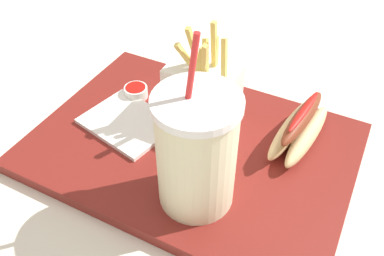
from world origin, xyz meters
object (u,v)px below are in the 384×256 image
(ketchup_cup_1, at_px, (217,153))
(napkin_stack, at_px, (128,122))
(fries_basket, at_px, (203,92))
(ketchup_cup_2, at_px, (136,91))
(soda_cup, at_px, (196,152))
(hot_dog_1, at_px, (300,129))

(ketchup_cup_1, distance_m, napkin_stack, 0.16)
(fries_basket, height_order, ketchup_cup_2, fries_basket)
(ketchup_cup_1, xyz_separation_m, napkin_stack, (0.16, -0.00, -0.01))
(soda_cup, distance_m, ketchup_cup_1, 0.10)
(fries_basket, height_order, ketchup_cup_1, fries_basket)
(fries_basket, distance_m, napkin_stack, 0.13)
(hot_dog_1, height_order, ketchup_cup_2, hot_dog_1)
(hot_dog_1, bearing_deg, ketchup_cup_1, 43.62)
(fries_basket, bearing_deg, ketchup_cup_2, 1.14)
(soda_cup, xyz_separation_m, hot_dog_1, (-0.09, -0.16, -0.06))
(fries_basket, relative_size, napkin_stack, 1.27)
(ketchup_cup_2, relative_size, napkin_stack, 0.30)
(soda_cup, xyz_separation_m, ketchup_cup_1, (0.00, -0.07, -0.07))
(soda_cup, height_order, hot_dog_1, soda_cup)
(ketchup_cup_1, distance_m, ketchup_cup_2, 0.20)
(soda_cup, xyz_separation_m, ketchup_cup_2, (0.19, -0.14, -0.07))
(soda_cup, xyz_separation_m, napkin_stack, (0.16, -0.08, -0.08))
(napkin_stack, bearing_deg, ketchup_cup_1, 178.49)
(soda_cup, relative_size, ketchup_cup_1, 6.85)
(ketchup_cup_1, bearing_deg, soda_cup, 92.97)
(napkin_stack, bearing_deg, ketchup_cup_2, -67.99)
(soda_cup, height_order, fries_basket, soda_cup)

